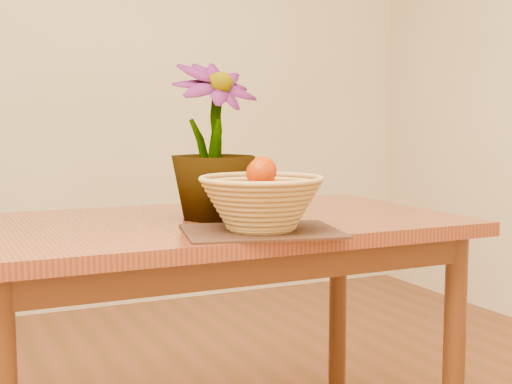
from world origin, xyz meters
name	(u,v)px	position (x,y,z in m)	size (l,w,h in m)	color
wall_back	(76,58)	(0.00, 2.25, 1.35)	(4.00, 0.02, 2.70)	#FFE9C2
table	(214,249)	(0.00, 0.30, 0.66)	(1.40, 0.80, 0.75)	brown
placemat	(261,231)	(0.02, 0.02, 0.75)	(0.39, 0.29, 0.01)	#3C2216
wicker_basket	(261,205)	(0.02, 0.02, 0.82)	(0.32, 0.32, 0.13)	#B28C4A
orange_pile	(261,184)	(0.02, 0.02, 0.87)	(0.17, 0.17, 0.13)	#E14403
potted_plant	(213,140)	(0.00, 0.31, 0.98)	(0.25, 0.25, 0.45)	#1D4C15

